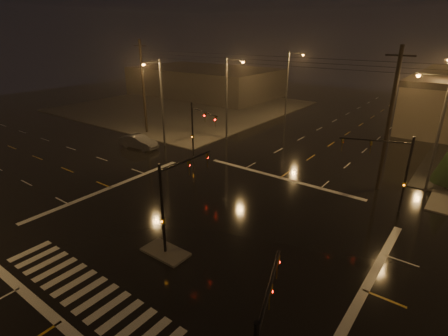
% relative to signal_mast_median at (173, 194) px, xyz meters
% --- Properties ---
extents(ground, '(140.00, 140.00, 0.00)m').
position_rel_signal_mast_median_xyz_m(ground, '(-0.00, 3.07, -3.75)').
color(ground, black).
rests_on(ground, ground).
extents(sidewalk_nw, '(36.00, 36.00, 0.12)m').
position_rel_signal_mast_median_xyz_m(sidewalk_nw, '(-30.00, 33.07, -3.69)').
color(sidewalk_nw, '#484640').
rests_on(sidewalk_nw, ground).
extents(median_island, '(3.00, 1.60, 0.15)m').
position_rel_signal_mast_median_xyz_m(median_island, '(-0.00, -0.93, -3.68)').
color(median_island, '#484640').
rests_on(median_island, ground).
extents(crosswalk, '(15.00, 2.60, 0.01)m').
position_rel_signal_mast_median_xyz_m(crosswalk, '(-0.00, -5.93, -3.75)').
color(crosswalk, beige).
rests_on(crosswalk, ground).
extents(stop_bar_near, '(16.00, 0.50, 0.01)m').
position_rel_signal_mast_median_xyz_m(stop_bar_near, '(-0.00, -7.93, -3.75)').
color(stop_bar_near, beige).
rests_on(stop_bar_near, ground).
extents(stop_bar_far, '(16.00, 0.50, 0.01)m').
position_rel_signal_mast_median_xyz_m(stop_bar_far, '(-0.00, 14.07, -3.75)').
color(stop_bar_far, beige).
rests_on(stop_bar_far, ground).
extents(commercial_block, '(30.00, 18.00, 5.60)m').
position_rel_signal_mast_median_xyz_m(commercial_block, '(-35.00, 45.07, -0.95)').
color(commercial_block, '#44403C').
rests_on(commercial_block, ground).
extents(signal_mast_median, '(0.25, 4.59, 6.00)m').
position_rel_signal_mast_median_xyz_m(signal_mast_median, '(0.00, 0.00, 0.00)').
color(signal_mast_median, black).
rests_on(signal_mast_median, ground).
extents(signal_mast_ne, '(4.84, 1.86, 6.00)m').
position_rel_signal_mast_median_xyz_m(signal_mast_ne, '(9.50, 13.21, 0.04)').
color(signal_mast_ne, black).
rests_on(signal_mast_ne, ground).
extents(signal_mast_nw, '(4.84, 1.86, 6.00)m').
position_rel_signal_mast_median_xyz_m(signal_mast_nw, '(-9.50, 13.21, 0.04)').
color(signal_mast_nw, black).
rests_on(signal_mast_nw, ground).
extents(streetlight_1, '(2.77, 0.32, 10.00)m').
position_rel_signal_mast_median_xyz_m(streetlight_1, '(-11.18, 21.07, 2.05)').
color(streetlight_1, '#38383A').
rests_on(streetlight_1, ground).
extents(streetlight_2, '(2.77, 0.32, 10.00)m').
position_rel_signal_mast_median_xyz_m(streetlight_2, '(-11.18, 37.07, 2.05)').
color(streetlight_2, '#38383A').
rests_on(streetlight_2, ground).
extents(streetlight_3, '(2.77, 0.32, 10.00)m').
position_rel_signal_mast_median_xyz_m(streetlight_3, '(11.18, 19.07, 2.05)').
color(streetlight_3, '#38383A').
rests_on(streetlight_3, ground).
extents(streetlight_5, '(0.32, 2.77, 10.00)m').
position_rel_signal_mast_median_xyz_m(streetlight_5, '(-16.00, 14.26, 2.05)').
color(streetlight_5, '#38383A').
rests_on(streetlight_5, ground).
extents(utility_pole_0, '(2.20, 0.32, 12.00)m').
position_rel_signal_mast_median_xyz_m(utility_pole_0, '(-22.00, 17.07, 2.38)').
color(utility_pole_0, black).
rests_on(utility_pole_0, ground).
extents(utility_pole_1, '(2.20, 0.32, 12.00)m').
position_rel_signal_mast_median_xyz_m(utility_pole_1, '(8.00, 17.07, 2.38)').
color(utility_pole_1, black).
rests_on(utility_pole_1, ground).
extents(car_crossing, '(4.92, 2.21, 1.57)m').
position_rel_signal_mast_median_xyz_m(car_crossing, '(-17.62, 12.01, -2.97)').
color(car_crossing, '#53555A').
rests_on(car_crossing, ground).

